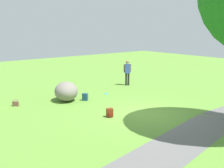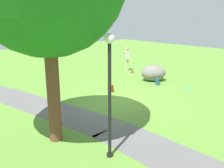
{
  "view_description": "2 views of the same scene",
  "coord_description": "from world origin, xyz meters",
  "px_view_note": "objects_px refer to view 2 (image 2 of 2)",
  "views": [
    {
      "loc": [
        9.6,
        9.27,
        4.08
      ],
      "look_at": [
        1.4,
        -0.76,
        1.48
      ],
      "focal_mm": 47.91,
      "sensor_mm": 36.0,
      "label": 1
    },
    {
      "loc": [
        -8.59,
        8.31,
        4.16
      ],
      "look_at": [
        0.25,
        0.36,
        0.92
      ],
      "focal_mm": 40.49,
      "sensor_mm": 36.0,
      "label": 2
    }
  ],
  "objects_px": {
    "handbag_on_grass": "(132,71)",
    "frisbee_on_grass": "(188,89)",
    "spare_backpack_on_lawn": "(111,88)",
    "woman_with_handbag": "(127,57)",
    "backpack_by_boulder": "(157,82)",
    "lamp_post": "(110,84)",
    "lawn_boulder": "(154,73)"
  },
  "relations": [
    {
      "from": "handbag_on_grass",
      "to": "frisbee_on_grass",
      "type": "bearing_deg",
      "value": 171.35
    },
    {
      "from": "spare_backpack_on_lawn",
      "to": "handbag_on_grass",
      "type": "bearing_deg",
      "value": -59.84
    },
    {
      "from": "woman_with_handbag",
      "to": "backpack_by_boulder",
      "type": "height_order",
      "value": "woman_with_handbag"
    },
    {
      "from": "lamp_post",
      "to": "spare_backpack_on_lawn",
      "type": "distance_m",
      "value": 7.03
    },
    {
      "from": "spare_backpack_on_lawn",
      "to": "frisbee_on_grass",
      "type": "distance_m",
      "value": 4.5
    },
    {
      "from": "lamp_post",
      "to": "handbag_on_grass",
      "type": "relative_size",
      "value": 9.64
    },
    {
      "from": "lamp_post",
      "to": "lawn_boulder",
      "type": "bearing_deg",
      "value": -58.77
    },
    {
      "from": "lawn_boulder",
      "to": "handbag_on_grass",
      "type": "distance_m",
      "value": 2.68
    },
    {
      "from": "backpack_by_boulder",
      "to": "frisbee_on_grass",
      "type": "height_order",
      "value": "backpack_by_boulder"
    },
    {
      "from": "lamp_post",
      "to": "frisbee_on_grass",
      "type": "bearing_deg",
      "value": -73.93
    },
    {
      "from": "woman_with_handbag",
      "to": "frisbee_on_grass",
      "type": "bearing_deg",
      "value": 170.14
    },
    {
      "from": "lamp_post",
      "to": "lawn_boulder",
      "type": "relative_size",
      "value": 1.85
    },
    {
      "from": "handbag_on_grass",
      "to": "spare_backpack_on_lawn",
      "type": "xyz_separation_m",
      "value": [
        -2.57,
        4.42,
        0.05
      ]
    },
    {
      "from": "lawn_boulder",
      "to": "woman_with_handbag",
      "type": "distance_m",
      "value": 3.52
    },
    {
      "from": "backpack_by_boulder",
      "to": "frisbee_on_grass",
      "type": "distance_m",
      "value": 1.92
    },
    {
      "from": "woman_with_handbag",
      "to": "backpack_by_boulder",
      "type": "bearing_deg",
      "value": 159.78
    },
    {
      "from": "woman_with_handbag",
      "to": "spare_backpack_on_lawn",
      "type": "relative_size",
      "value": 4.55
    },
    {
      "from": "lawn_boulder",
      "to": "frisbee_on_grass",
      "type": "height_order",
      "value": "lawn_boulder"
    },
    {
      "from": "spare_backpack_on_lawn",
      "to": "frisbee_on_grass",
      "type": "height_order",
      "value": "spare_backpack_on_lawn"
    },
    {
      "from": "lamp_post",
      "to": "lawn_boulder",
      "type": "distance_m",
      "value": 9.8
    },
    {
      "from": "lawn_boulder",
      "to": "frisbee_on_grass",
      "type": "distance_m",
      "value": 2.71
    },
    {
      "from": "woman_with_handbag",
      "to": "backpack_by_boulder",
      "type": "distance_m",
      "value": 4.52
    },
    {
      "from": "lamp_post",
      "to": "lawn_boulder",
      "type": "height_order",
      "value": "lamp_post"
    },
    {
      "from": "handbag_on_grass",
      "to": "backpack_by_boulder",
      "type": "distance_m",
      "value": 3.61
    },
    {
      "from": "lamp_post",
      "to": "woman_with_handbag",
      "type": "distance_m",
      "value": 12.46
    },
    {
      "from": "handbag_on_grass",
      "to": "frisbee_on_grass",
      "type": "relative_size",
      "value": 1.72
    },
    {
      "from": "woman_with_handbag",
      "to": "handbag_on_grass",
      "type": "bearing_deg",
      "value": 162.31
    },
    {
      "from": "handbag_on_grass",
      "to": "lawn_boulder",
      "type": "bearing_deg",
      "value": 165.22
    },
    {
      "from": "lamp_post",
      "to": "backpack_by_boulder",
      "type": "relative_size",
      "value": 9.25
    },
    {
      "from": "lamp_post",
      "to": "spare_backpack_on_lawn",
      "type": "height_order",
      "value": "lamp_post"
    },
    {
      "from": "lawn_boulder",
      "to": "frisbee_on_grass",
      "type": "bearing_deg",
      "value": 177.47
    },
    {
      "from": "woman_with_handbag",
      "to": "lawn_boulder",
      "type": "bearing_deg",
      "value": 164.53
    }
  ]
}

